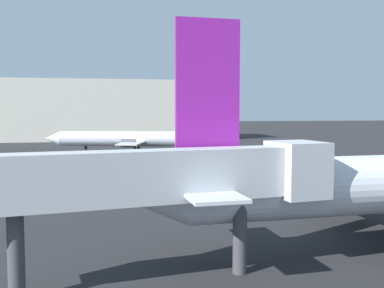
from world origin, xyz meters
The scene contains 3 objects.
airplane_far_left centered at (0.51, 69.55, 3.03)m, with size 30.06×18.02×9.39m.
jet_bridge centered at (-0.68, 10.96, 4.91)m, with size 17.03×4.71×6.46m.
terminal_building centered at (-11.38, 116.44, 7.97)m, with size 78.51×18.06×15.93m, color beige.
Camera 1 is at (-4.02, -9.51, 8.08)m, focal length 42.19 mm.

